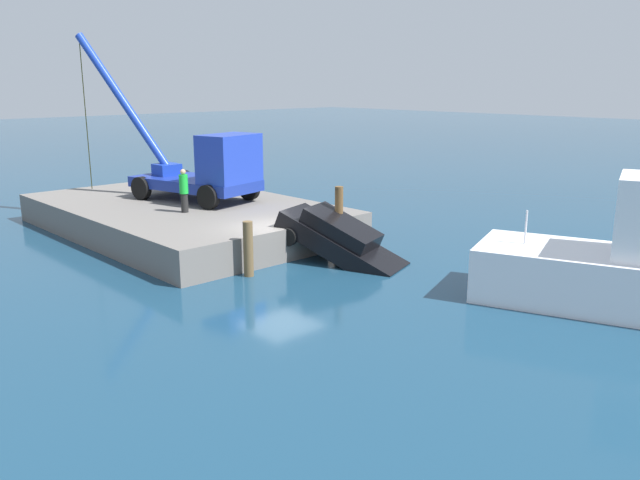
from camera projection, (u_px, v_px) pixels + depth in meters
The scene contains 7 objects.
ground at pixel (280, 260), 23.01m from camera, with size 200.00×200.00×0.00m, color navy.
dock at pixel (183, 217), 27.45m from camera, with size 13.83×8.72×1.20m, color slate.
crane_truck at pixel (205, 167), 27.27m from camera, with size 8.60×4.47×7.13m.
dock_worker at pixel (184, 190), 25.11m from camera, with size 0.34×0.34×1.71m.
salvaged_car at pixel (341, 241), 22.59m from camera, with size 4.86×3.20×2.70m.
piling_near at pixel (248, 249), 20.88m from camera, with size 0.32×0.32×1.84m, color brown.
piling_mid at pixel (339, 222), 23.11m from camera, with size 0.30×0.30×2.59m, color brown.
Camera 1 is at (17.14, -14.13, 6.22)m, focal length 36.01 mm.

